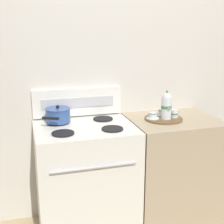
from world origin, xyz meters
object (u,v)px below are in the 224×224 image
(teapot, at_px, (166,106))
(teacup_right, at_px, (163,112))
(saucepan, at_px, (58,115))
(stove, at_px, (86,180))
(teacup_left, at_px, (153,116))
(creamer_jug, at_px, (174,114))
(serving_tray, at_px, (164,119))

(teapot, xyz_separation_m, teacup_right, (0.02, 0.11, -0.09))
(teacup_right, bearing_deg, saucepan, 176.33)
(stove, relative_size, saucepan, 3.29)
(stove, bearing_deg, teacup_left, 1.04)
(creamer_jug, bearing_deg, teacup_left, 173.51)
(teacup_left, bearing_deg, serving_tray, -7.94)
(serving_tray, xyz_separation_m, creamer_jug, (0.09, -0.01, 0.04))
(saucepan, height_order, teacup_left, saucepan)
(saucepan, distance_m, teapot, 0.89)
(teapot, distance_m, teacup_right, 0.14)
(saucepan, xyz_separation_m, teacup_left, (0.77, -0.13, -0.03))
(creamer_jug, bearing_deg, teapot, -170.66)
(stove, relative_size, teacup_right, 8.67)
(teapot, height_order, creamer_jug, teapot)
(stove, bearing_deg, serving_tray, -0.20)
(stove, height_order, teapot, teapot)
(teapot, height_order, teacup_left, teapot)
(stove, xyz_separation_m, teacup_right, (0.71, 0.08, 0.50))
(teapot, bearing_deg, teacup_right, 80.02)
(serving_tray, bearing_deg, stove, 179.80)
(stove, distance_m, teacup_right, 0.87)
(serving_tray, bearing_deg, teacup_right, 71.30)
(teacup_right, bearing_deg, teacup_left, -149.61)
(stove, xyz_separation_m, teacup_left, (0.58, 0.01, 0.50))
(serving_tray, distance_m, teapot, 0.12)
(saucepan, height_order, serving_tray, saucepan)
(teacup_left, xyz_separation_m, teacup_right, (0.12, 0.07, 0.00))
(stove, distance_m, teapot, 0.90)
(teapot, bearing_deg, creamer_jug, 9.34)
(stove, xyz_separation_m, saucepan, (-0.19, 0.14, 0.53))
(creamer_jug, bearing_deg, saucepan, 171.12)
(stove, bearing_deg, creamer_jug, -0.80)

